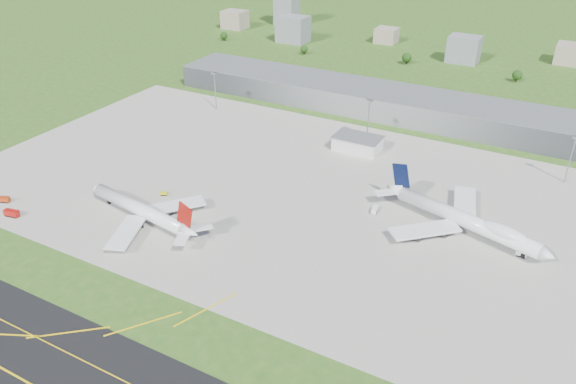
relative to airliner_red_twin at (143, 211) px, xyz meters
The scene contains 24 objects.
ground 175.45m from the airliner_red_twin, 74.80° to the left, with size 1400.00×1400.00×0.00m, color #2A541A.
apron 81.67m from the airliner_red_twin, 46.61° to the left, with size 360.00×190.00×0.08m, color gray.
terminal 189.89m from the airliner_red_twin, 75.99° to the left, with size 300.00×42.00×15.00m, color slate.
ops_building 131.73m from the airliner_red_twin, 64.85° to the left, with size 26.00×16.00×8.00m, color silver.
mast_west 145.22m from the airliner_red_twin, 111.92° to the left, with size 3.50×2.00×25.90m.
mast_center 145.96m from the airliner_red_twin, 67.36° to the left, with size 3.50×2.00×25.90m.
mast_east 213.83m from the airliner_red_twin, 38.96° to the left, with size 3.50×2.00×25.90m.
airliner_red_twin is the anchor object (origin of this frame).
airliner_blue_quad 145.17m from the airliner_red_twin, 25.19° to the left, with size 81.11×62.25×21.67m.
fire_truck 63.13m from the airliner_red_twin, 155.08° to the right, with size 7.57×3.98×3.23m.
crash_tender 74.46m from the airliner_red_twin, 164.72° to the right, with size 5.83×4.24×2.85m.
tug_yellow 24.93m from the airliner_red_twin, 108.53° to the left, with size 4.00×3.38×1.74m.
van_white_near 107.54m from the airliner_red_twin, 32.82° to the left, with size 3.16×5.70×2.73m.
van_white_far 166.09m from the airliner_red_twin, 19.12° to the left, with size 4.57×2.38×2.34m.
bldg_far_w 381.28m from the airliner_red_twin, 117.16° to the left, with size 24.00×20.00×18.00m, color gray.
bldg_w 332.85m from the airliner_red_twin, 106.41° to the left, with size 28.00×22.00×24.00m, color slate.
bldg_cw 359.51m from the airliner_red_twin, 92.23° to the left, with size 20.00×18.00×14.00m, color gray.
bldg_c 335.82m from the airliner_red_twin, 78.67° to the left, with size 26.00×20.00×22.00m, color slate.
bldg_ce 397.05m from the airliner_red_twin, 68.43° to the left, with size 22.00×24.00×16.00m, color gray.
bldg_tall_w 402.56m from the airliner_red_twin, 109.46° to the left, with size 22.00×20.00×44.00m, color slate.
tree_far_w 327.68m from the airliner_red_twin, 118.04° to the left, with size 7.20×7.20×8.80m.
tree_w 291.35m from the airliner_red_twin, 102.69° to the left, with size 6.75×6.75×8.25m.
tree_c 300.36m from the airliner_red_twin, 85.04° to the left, with size 8.10×8.10×9.90m.
tree_e 316.26m from the airliner_red_twin, 68.49° to the left, with size 7.65×7.65×9.35m.
Camera 1 is at (117.45, -179.55, 138.23)m, focal length 35.00 mm.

